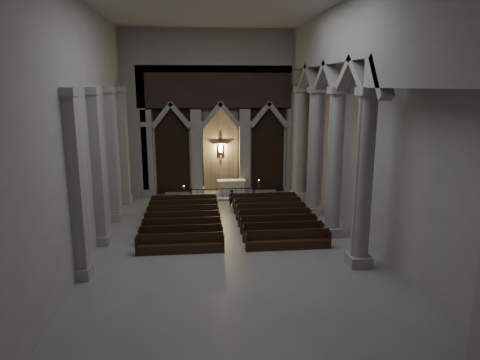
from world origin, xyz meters
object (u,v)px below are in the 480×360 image
at_px(worshipper, 232,199).
at_px(candle_stand_left, 184,198).
at_px(altar, 231,187).
at_px(candle_stand_right, 259,194).
at_px(altar_rail, 223,192).
at_px(pews, 229,221).

bearing_deg(worshipper, candle_stand_left, 152.94).
xyz_separation_m(altar, candle_stand_right, (1.86, -1.46, -0.27)).
distance_m(altar_rail, candle_stand_right, 2.60).
bearing_deg(altar, worshipper, -93.72).
relative_size(altar_rail, worshipper, 3.75).
bearing_deg(candle_stand_left, altar, 27.59).
relative_size(altar, candle_stand_right, 1.38).
relative_size(altar, worshipper, 1.68).
xyz_separation_m(altar_rail, candle_stand_left, (-2.74, -0.48, -0.25)).
bearing_deg(altar, pews, -95.77).
relative_size(candle_stand_left, worshipper, 1.04).
bearing_deg(altar_rail, pews, -90.00).
distance_m(candle_stand_right, pews, 6.26).
bearing_deg(candle_stand_right, candle_stand_left, -176.21).
relative_size(altar_rail, candle_stand_right, 3.08).
relative_size(candle_stand_right, worshipper, 1.22).
bearing_deg(altar, altar_rail, -118.48).
xyz_separation_m(pews, worshipper, (0.52, 3.98, 0.30)).
distance_m(altar, pews, 7.20).
xyz_separation_m(altar, pews, (-0.72, -7.15, -0.36)).
distance_m(candle_stand_left, candle_stand_right, 5.34).
height_order(altar_rail, candle_stand_right, candle_stand_right).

